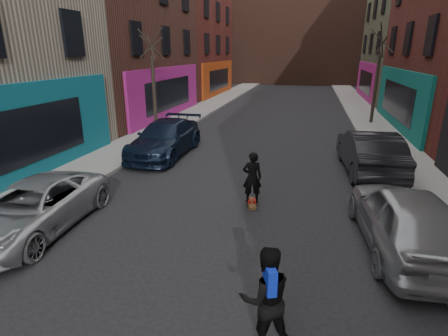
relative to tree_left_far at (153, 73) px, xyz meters
The scene contains 12 objects.
sidewalk_left 12.45m from the tree_left_far, 90.24° to the left, with size 2.50×84.00×0.13m, color gray.
sidewalk_right 17.61m from the tree_left_far, 43.95° to the left, with size 2.50×84.00×0.13m, color gray.
building_far 38.67m from the tree_left_far, 80.73° to the left, with size 40.00×10.00×14.00m, color #47281E.
tree_left_far is the anchor object (origin of this frame).
tree_right_far 13.78m from the tree_left_far, 25.82° to the left, with size 2.00×2.00×6.80m, color black, non-canonical shape.
parked_left_far 11.74m from the tree_left_far, 81.94° to the right, with size 2.15×4.65×1.29m, color #9A9DA2.
parked_left_end 5.10m from the tree_left_far, 60.53° to the right, with size 2.15×5.29×1.53m, color black.
parked_right_far 14.96m from the tree_left_far, 42.86° to the right, with size 1.88×4.68×1.59m, color #919599.
parked_right_end 11.87m from the tree_left_far, 21.32° to the right, with size 1.75×5.01×1.65m, color black.
skateboard 11.35m from the tree_left_far, 50.56° to the right, with size 0.22×0.80×0.10m, color brown.
skateboarder 11.13m from the tree_left_far, 50.56° to the right, with size 0.59×0.38×1.61m, color black.
pedestrian 16.00m from the tree_left_far, 59.74° to the right, with size 1.03×0.93×1.74m.
Camera 1 is at (2.20, -0.19, 4.51)m, focal length 28.00 mm.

